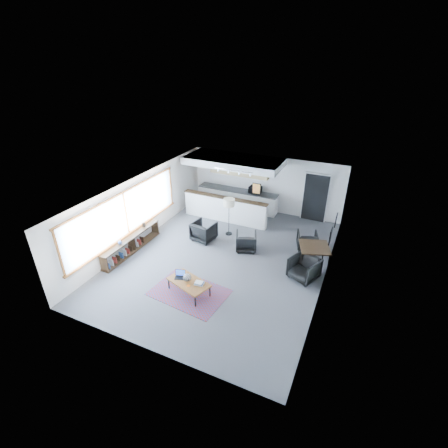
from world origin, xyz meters
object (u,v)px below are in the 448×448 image
at_px(floor_lamp, 229,204).
at_px(armchair_left, 204,230).
at_px(dining_chair_near, 304,269).
at_px(microwave, 255,189).
at_px(coffee_table, 189,282).
at_px(book_stack, 199,283).
at_px(laptop, 180,275).
at_px(armchair_right, 246,241).
at_px(ceramic_pot, 187,277).
at_px(dining_table, 314,248).
at_px(dining_chair_far, 307,241).

bearing_deg(floor_lamp, armchair_left, -130.47).
height_order(armchair_left, floor_lamp, floor_lamp).
relative_size(dining_chair_near, microwave, 1.32).
height_order(coffee_table, book_stack, book_stack).
height_order(laptop, armchair_right, armchair_right).
relative_size(coffee_table, floor_lamp, 0.93).
bearing_deg(book_stack, dining_chair_near, 38.99).
bearing_deg(floor_lamp, book_stack, -79.26).
relative_size(ceramic_pot, dining_table, 0.20).
xyz_separation_m(armchair_right, dining_chair_near, (2.35, -0.86, -0.02)).
xyz_separation_m(book_stack, armchair_left, (-1.44, 3.01, -0.04)).
relative_size(coffee_table, ceramic_pot, 5.82).
relative_size(laptop, armchair_right, 0.48).
xyz_separation_m(dining_chair_near, microwave, (-3.20, 4.13, 0.75)).
bearing_deg(coffee_table, laptop, -177.94).
xyz_separation_m(ceramic_pot, microwave, (-0.11, 6.31, 0.56)).
relative_size(ceramic_pot, book_stack, 0.84).
relative_size(coffee_table, laptop, 3.97).
distance_m(coffee_table, laptop, 0.38).
height_order(book_stack, microwave, microwave).
xyz_separation_m(coffee_table, dining_table, (3.18, 3.00, 0.35)).
bearing_deg(dining_table, ceramic_pot, -137.34).
xyz_separation_m(book_stack, armchair_right, (0.34, 3.04, -0.09)).
height_order(dining_table, microwave, microwave).
height_order(book_stack, dining_table, dining_table).
bearing_deg(dining_chair_far, dining_table, 93.77).
xyz_separation_m(floor_lamp, dining_chair_near, (3.42, -1.67, -1.00)).
bearing_deg(dining_chair_near, dining_chair_far, 121.82).
relative_size(armchair_right, floor_lamp, 0.49).
height_order(ceramic_pot, microwave, microwave).
distance_m(book_stack, armchair_right, 3.06).
distance_m(coffee_table, floor_lamp, 4.01).
bearing_deg(floor_lamp, dining_table, -13.90).
relative_size(floor_lamp, microwave, 2.85).
distance_m(book_stack, dining_chair_near, 3.46).
bearing_deg(armchair_right, ceramic_pot, 55.47).
relative_size(armchair_right, dining_chair_far, 1.23).
distance_m(armchair_left, armchair_right, 1.77).
bearing_deg(book_stack, microwave, 94.67).
bearing_deg(ceramic_pot, laptop, 165.24).
bearing_deg(dining_chair_far, book_stack, 42.14).
bearing_deg(armchair_right, coffee_table, 56.45).
bearing_deg(dining_table, dining_chair_far, 111.35).
relative_size(book_stack, dining_chair_far, 0.48).
relative_size(dining_table, microwave, 2.24).
relative_size(floor_lamp, dining_chair_far, 2.52).
relative_size(armchair_left, dining_chair_far, 1.36).
xyz_separation_m(ceramic_pot, dining_chair_far, (2.79, 4.10, -0.24)).
distance_m(armchair_left, dining_chair_near, 4.21).
bearing_deg(ceramic_pot, floor_lamp, 94.85).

